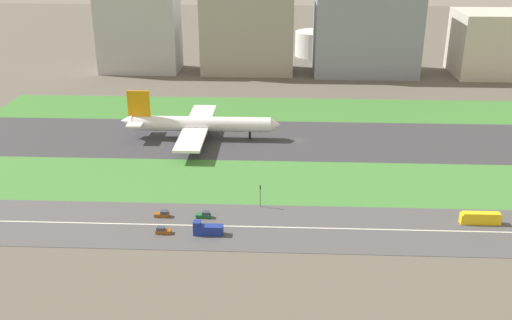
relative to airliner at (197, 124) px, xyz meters
name	(u,v)px	position (x,y,z in m)	size (l,w,h in m)	color
ground_plane	(299,140)	(41.22, 0.00, -6.23)	(800.00, 800.00, 0.00)	#5B564C
runway	(299,140)	(41.22, 0.00, -6.18)	(280.00, 46.00, 0.10)	#38383D
grass_median_north	(297,109)	(41.22, 41.00, -6.18)	(280.00, 36.00, 0.10)	#3D7A33
grass_median_south	(302,182)	(41.22, -41.00, -6.18)	(280.00, 36.00, 0.10)	#427F38
highway	(305,228)	(41.22, -73.00, -6.18)	(280.00, 28.00, 0.10)	#4C4C4F
highway_centerline	(305,228)	(41.22, -73.00, -6.13)	(266.00, 0.50, 0.01)	silver
airliner	(197,124)	(0.00, 0.00, 0.00)	(65.00, 56.00, 19.70)	white
car_2	(204,215)	(11.24, -68.00, -5.31)	(4.40, 1.80, 2.00)	#19662D
car_3	(163,231)	(0.73, -78.00, -5.31)	(4.40, 1.80, 2.00)	brown
bus_1	(480,218)	(92.69, -68.00, -4.41)	(11.60, 2.50, 3.50)	yellow
car_0	(163,214)	(-1.28, -68.00, -5.31)	(4.40, 1.80, 2.00)	brown
truck_0	(207,229)	(13.49, -78.00, -4.56)	(8.40, 2.50, 4.00)	navy
traffic_light	(260,194)	(27.76, -60.01, -1.94)	(0.36, 0.50, 7.20)	#4C4C51
terminal_building	(140,34)	(-48.78, 114.00, 15.22)	(45.14, 26.29, 42.90)	#B2B2B7
hangar_building	(248,27)	(13.75, 114.00, 19.72)	(52.15, 29.00, 51.90)	#9E998E
office_tower	(366,27)	(81.00, 114.00, 19.90)	(58.03, 35.45, 52.26)	gray
cargo_warehouse	(500,44)	(156.90, 114.00, 11.44)	(50.56, 37.31, 35.34)	beige
fuel_tank_west	(315,44)	(54.95, 159.00, 1.61)	(25.67, 25.67, 15.69)	silver
fuel_tank_centre	(373,43)	(92.37, 159.00, 2.31)	(19.85, 19.85, 17.08)	silver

